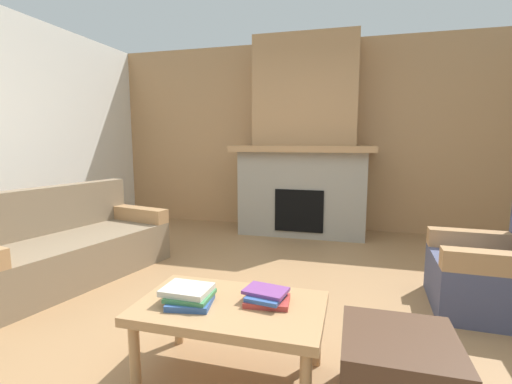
% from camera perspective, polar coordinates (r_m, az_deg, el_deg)
% --- Properties ---
extents(ground, '(9.00, 9.00, 0.00)m').
position_cam_1_polar(ground, '(2.83, -0.44, -19.17)').
color(ground, '#9E754C').
extents(wall_back_wood_panel, '(6.00, 0.12, 2.70)m').
position_cam_1_polar(wall_back_wood_panel, '(5.46, 8.16, 8.58)').
color(wall_back_wood_panel, tan).
rests_on(wall_back_wood_panel, ground).
extents(fireplace, '(1.90, 0.82, 2.70)m').
position_cam_1_polar(fireplace, '(5.09, 7.59, 6.54)').
color(fireplace, gray).
rests_on(fireplace, ground).
extents(couch, '(1.21, 1.94, 0.85)m').
position_cam_1_polar(couch, '(3.92, -27.71, -7.80)').
color(couch, '#847056').
rests_on(couch, ground).
extents(armchair, '(0.79, 0.79, 0.85)m').
position_cam_1_polar(armchair, '(3.34, 33.44, -10.76)').
color(armchair, '#474C6B').
rests_on(armchair, ground).
extents(coffee_table, '(1.00, 0.60, 0.43)m').
position_cam_1_polar(coffee_table, '(2.06, -4.04, -18.52)').
color(coffee_table, tan).
rests_on(coffee_table, ground).
extents(ottoman, '(0.52, 0.52, 0.40)m').
position_cam_1_polar(ottoman, '(2.02, 21.48, -25.43)').
color(ottoman, '#4C3323').
rests_on(ottoman, ground).
extents(book_stack_near_edge, '(0.29, 0.25, 0.08)m').
position_cam_1_polar(book_stack_near_edge, '(2.05, -10.52, -15.77)').
color(book_stack_near_edge, '#335699').
rests_on(book_stack_near_edge, coffee_table).
extents(book_stack_center, '(0.26, 0.23, 0.07)m').
position_cam_1_polar(book_stack_center, '(2.02, 1.66, -16.22)').
color(book_stack_center, '#B23833').
rests_on(book_stack_center, coffee_table).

